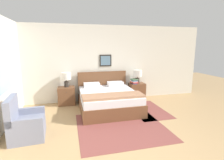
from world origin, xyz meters
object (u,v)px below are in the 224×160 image
(bed, at_px, (108,99))
(armchair, at_px, (25,124))
(nightstand_by_door, at_px, (137,91))
(nightstand_near_window, at_px, (67,96))
(table_lamp_near_window, at_px, (66,77))
(table_lamp_by_door, at_px, (137,74))

(bed, xyz_separation_m, armchair, (-2.06, -1.22, -0.01))
(armchair, height_order, nightstand_by_door, armchair)
(nightstand_near_window, bearing_deg, nightstand_by_door, 0.00)
(armchair, relative_size, nightstand_by_door, 1.52)
(bed, relative_size, nightstand_by_door, 3.26)
(bed, xyz_separation_m, table_lamp_near_window, (-1.21, 0.76, 0.60))
(nightstand_near_window, bearing_deg, table_lamp_near_window, 36.85)
(nightstand_by_door, bearing_deg, armchair, -149.11)
(nightstand_near_window, distance_m, table_lamp_near_window, 0.61)
(table_lamp_by_door, bearing_deg, table_lamp_near_window, 180.00)
(nightstand_by_door, relative_size, table_lamp_by_door, 1.24)
(bed, height_order, nightstand_near_window, bed)
(bed, height_order, table_lamp_near_window, table_lamp_near_window)
(bed, bearing_deg, armchair, -149.33)
(nightstand_by_door, bearing_deg, table_lamp_near_window, 179.71)
(bed, xyz_separation_m, nightstand_near_window, (-1.23, 0.75, -0.01))
(table_lamp_by_door, bearing_deg, armchair, -149.07)
(armchair, distance_m, table_lamp_near_window, 2.24)
(armchair, xyz_separation_m, table_lamp_by_door, (3.30, 1.98, 0.61))
(bed, xyz_separation_m, nightstand_by_door, (1.23, 0.75, -0.01))
(armchair, relative_size, table_lamp_near_window, 1.87)
(table_lamp_by_door, bearing_deg, nightstand_by_door, -141.86)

